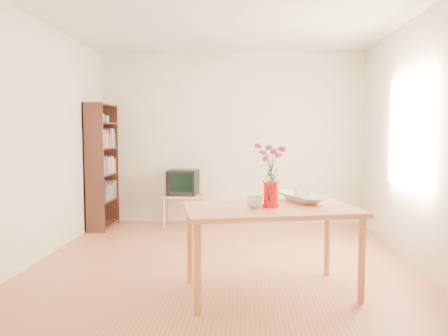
# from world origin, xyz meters

# --- Properties ---
(room) EXTENTS (4.50, 4.50, 4.50)m
(room) POSITION_xyz_m (0.03, 0.00, 1.30)
(room) COLOR #AA613C
(room) RESTS_ON ground
(table) EXTENTS (1.59, 1.12, 0.75)m
(table) POSITION_xyz_m (0.45, -0.74, 0.67)
(table) COLOR #C06941
(table) RESTS_ON ground
(tv_stand) EXTENTS (0.60, 0.45, 0.46)m
(tv_stand) POSITION_xyz_m (-0.70, 1.97, 0.39)
(tv_stand) COLOR tan
(tv_stand) RESTS_ON ground
(bookshelf) EXTENTS (0.28, 0.70, 1.80)m
(bookshelf) POSITION_xyz_m (-1.85, 1.75, 0.84)
(bookshelf) COLOR black
(bookshelf) RESTS_ON ground
(pitcher) EXTENTS (0.15, 0.22, 0.22)m
(pitcher) POSITION_xyz_m (0.46, -0.73, 0.85)
(pitcher) COLOR red
(pitcher) RESTS_ON table
(flowers) EXTENTS (0.25, 0.25, 0.36)m
(flowers) POSITION_xyz_m (0.46, -0.73, 1.14)
(flowers) COLOR #D1318A
(flowers) RESTS_ON pitcher
(mug) EXTENTS (0.18, 0.18, 0.10)m
(mug) POSITION_xyz_m (0.31, -0.78, 0.80)
(mug) COLOR white
(mug) RESTS_ON table
(bowl) EXTENTS (0.57, 0.57, 0.41)m
(bowl) POSITION_xyz_m (0.76, -0.41, 0.96)
(bowl) COLOR white
(bowl) RESTS_ON table
(teacup_a) EXTENTS (0.10, 0.10, 0.07)m
(teacup_a) POSITION_xyz_m (0.72, -0.41, 0.92)
(teacup_a) COLOR white
(teacup_a) RESTS_ON bowl
(teacup_b) EXTENTS (0.11, 0.11, 0.07)m
(teacup_b) POSITION_xyz_m (0.81, -0.39, 0.92)
(teacup_b) COLOR white
(teacup_b) RESTS_ON bowl
(television) EXTENTS (0.46, 0.43, 0.37)m
(television) POSITION_xyz_m (-0.70, 1.98, 0.65)
(television) COLOR black
(television) RESTS_ON tv_stand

